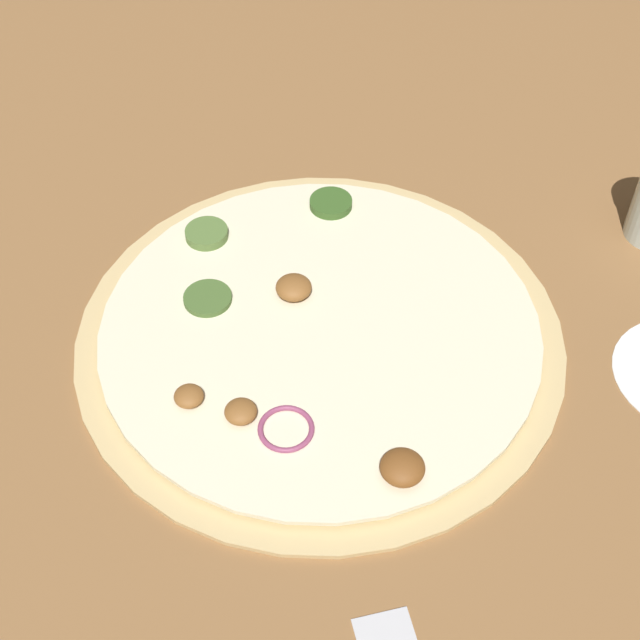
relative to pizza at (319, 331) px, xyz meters
name	(u,v)px	position (x,y,z in m)	size (l,w,h in m)	color
ground_plane	(320,336)	(0.00, 0.00, -0.01)	(3.00, 3.00, 0.00)	olive
pizza	(319,331)	(0.00, 0.00, 0.00)	(0.36, 0.36, 0.03)	#D6B77A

